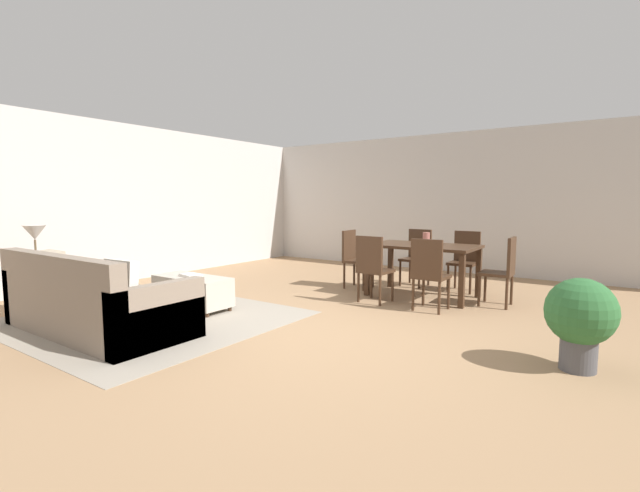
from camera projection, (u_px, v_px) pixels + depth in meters
name	position (u px, v px, depth m)	size (l,w,h in m)	color
ground_plane	(310.00, 334.00, 4.62)	(10.80, 10.80, 0.00)	#9E7A56
wall_back	(462.00, 203.00, 8.56)	(9.00, 0.12, 2.70)	beige
wall_left	(112.00, 203.00, 7.45)	(0.12, 11.00, 2.70)	beige
area_rug	(151.00, 318.00, 5.25)	(3.00, 2.80, 0.01)	gray
couch	(94.00, 304.00, 4.70)	(2.22, 1.00, 0.86)	gray
ottoman_table	(193.00, 290.00, 5.69)	(1.07, 0.47, 0.42)	#B7AD9E
side_table	(37.00, 277.00, 5.53)	(0.40, 0.40, 0.56)	olive
table_lamp	(35.00, 234.00, 5.47)	(0.26, 0.26, 0.52)	brown
dining_table	(423.00, 251.00, 6.39)	(1.51, 0.90, 0.76)	#422B1C
dining_chair_near_left	(373.00, 265.00, 5.99)	(0.42, 0.42, 0.92)	#422B1C
dining_chair_near_right	(429.00, 270.00, 5.54)	(0.40, 0.40, 0.92)	#422B1C
dining_chair_far_left	(417.00, 254.00, 7.28)	(0.43, 0.43, 0.92)	#422B1C
dining_chair_far_right	(465.00, 257.00, 6.85)	(0.40, 0.40, 0.92)	#422B1C
dining_chair_head_east	(503.00, 267.00, 5.79)	(0.41, 0.41, 0.92)	#422B1C
dining_chair_head_west	(354.00, 255.00, 7.07)	(0.42, 0.42, 0.92)	#422B1C
vase_centerpiece	(426.00, 239.00, 6.30)	(0.10, 0.10, 0.18)	#B26659
book_on_ottoman	(191.00, 275.00, 5.68)	(0.26, 0.20, 0.03)	silver
potted_plant	(580.00, 316.00, 3.60)	(0.55, 0.55, 0.77)	#4C4C51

